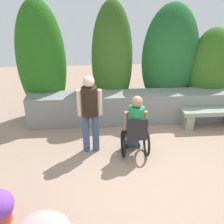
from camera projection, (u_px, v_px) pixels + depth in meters
The scene contains 6 objects.
ground_plane at pixel (152, 166), 5.09m from camera, with size 13.68×13.68×0.00m, color #9F806C.
stone_retaining_wall at pixel (137, 107), 6.55m from camera, with size 5.41×0.57×0.77m, color gray.
hedge_backdrop at pixel (136, 62), 6.64m from camera, with size 5.50×1.16×2.92m.
stone_bench at pixel (210, 115), 6.33m from camera, with size 1.43×0.45×0.48m.
person_in_wheelchair at pixel (135, 128), 5.17m from camera, with size 0.53×0.66×1.33m.
person_standing_companion at pixel (90, 110), 5.13m from camera, with size 0.49×0.30×1.66m.
Camera 1 is at (-1.08, -3.99, 3.25)m, focal length 41.75 mm.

